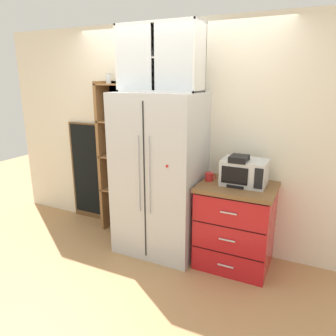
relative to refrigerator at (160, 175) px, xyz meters
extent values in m
plane|color=tan|center=(0.00, -0.01, -0.90)|extent=(10.62, 10.62, 0.00)
cube|color=silver|center=(0.00, 0.39, 0.38)|extent=(4.93, 0.10, 2.55)
cube|color=silver|center=(0.00, 0.00, 0.00)|extent=(0.92, 0.69, 1.80)
cube|color=black|center=(0.00, -0.35, 0.00)|extent=(0.01, 0.01, 1.65)
cylinder|color=silver|center=(-0.06, -0.36, 0.09)|extent=(0.02, 0.02, 0.81)
cylinder|color=silver|center=(0.06, -0.36, 0.09)|extent=(0.02, 0.02, 0.81)
cube|color=red|center=(0.26, -0.35, 0.22)|extent=(0.02, 0.01, 0.02)
cube|color=brown|center=(-0.71, 0.36, 0.05)|extent=(0.46, 0.04, 1.90)
cube|color=olive|center=(-0.90, 0.21, 0.05)|extent=(0.04, 0.27, 1.90)
cube|color=olive|center=(-0.52, 0.21, 0.05)|extent=(0.04, 0.27, 1.90)
cube|color=olive|center=(-0.71, 0.21, -0.35)|extent=(0.40, 0.27, 0.02)
cylinder|color=silver|center=(-0.79, 0.23, -0.28)|extent=(0.06, 0.06, 0.12)
cylinder|color=white|center=(-0.79, 0.23, -0.30)|extent=(0.05, 0.05, 0.08)
cylinder|color=#B2B2B7|center=(-0.79, 0.23, -0.22)|extent=(0.06, 0.06, 0.01)
cylinder|color=silver|center=(-0.64, 0.19, -0.29)|extent=(0.06, 0.06, 0.09)
cylinder|color=white|center=(-0.64, 0.19, -0.31)|extent=(0.05, 0.05, 0.06)
cylinder|color=#B2B2B7|center=(-0.64, 0.19, -0.24)|extent=(0.06, 0.06, 0.01)
cube|color=olive|center=(-0.71, 0.21, 0.09)|extent=(0.40, 0.27, 0.02)
cylinder|color=silver|center=(-0.79, 0.22, 0.16)|extent=(0.08, 0.08, 0.13)
cylinder|color=#E0C67F|center=(-0.79, 0.22, 0.14)|extent=(0.07, 0.07, 0.09)
cylinder|color=#B2B2B7|center=(-0.79, 0.22, 0.23)|extent=(0.08, 0.08, 0.01)
cylinder|color=silver|center=(-0.62, 0.21, 0.16)|extent=(0.07, 0.07, 0.12)
cylinder|color=beige|center=(-0.62, 0.21, 0.14)|extent=(0.06, 0.06, 0.08)
cylinder|color=#B2B2B7|center=(-0.62, 0.21, 0.23)|extent=(0.07, 0.07, 0.01)
cube|color=olive|center=(-0.71, 0.21, 0.53)|extent=(0.40, 0.27, 0.02)
cylinder|color=silver|center=(-0.79, 0.21, 0.58)|extent=(0.06, 0.06, 0.09)
cylinder|color=#B77A38|center=(-0.79, 0.21, 0.57)|extent=(0.05, 0.05, 0.06)
cylinder|color=#B2B2B7|center=(-0.79, 0.21, 0.63)|extent=(0.06, 0.06, 0.01)
cylinder|color=silver|center=(-0.62, 0.22, 0.59)|extent=(0.08, 0.08, 0.11)
cylinder|color=brown|center=(-0.62, 0.22, 0.58)|extent=(0.06, 0.06, 0.08)
cylinder|color=#B2B2B7|center=(-0.62, 0.22, 0.65)|extent=(0.07, 0.07, 0.01)
cube|color=olive|center=(-0.71, 0.21, 0.97)|extent=(0.40, 0.27, 0.02)
cylinder|color=silver|center=(-0.80, 0.22, 1.03)|extent=(0.06, 0.06, 0.11)
cylinder|color=#CCB78C|center=(-0.80, 0.22, 1.01)|extent=(0.05, 0.05, 0.07)
cylinder|color=#B2B2B7|center=(-0.80, 0.22, 1.09)|extent=(0.06, 0.06, 0.01)
cylinder|color=silver|center=(-0.62, 0.20, 1.04)|extent=(0.06, 0.06, 0.14)
cylinder|color=#2D2D2D|center=(-0.62, 0.20, 1.02)|extent=(0.05, 0.05, 0.09)
cylinder|color=#B2B2B7|center=(-0.62, 0.20, 1.12)|extent=(0.06, 0.06, 0.01)
cube|color=red|center=(0.87, 0.04, -0.47)|extent=(0.74, 0.61, 0.85)
cube|color=brown|center=(0.87, 0.04, -0.03)|extent=(0.77, 0.64, 0.04)
cube|color=black|center=(0.87, -0.26, -0.63)|extent=(0.72, 0.00, 0.01)
cube|color=silver|center=(0.87, -0.27, -0.76)|extent=(0.16, 0.01, 0.01)
cube|color=black|center=(0.87, -0.26, -0.34)|extent=(0.72, 0.00, 0.01)
cube|color=silver|center=(0.87, -0.27, -0.47)|extent=(0.16, 0.01, 0.01)
cube|color=black|center=(0.87, -0.26, -0.06)|extent=(0.72, 0.00, 0.01)
cube|color=silver|center=(0.87, -0.27, -0.19)|extent=(0.16, 0.01, 0.01)
cube|color=silver|center=(0.91, 0.09, 0.12)|extent=(0.44, 0.32, 0.26)
cube|color=black|center=(0.85, -0.07, 0.12)|extent=(0.26, 0.01, 0.17)
cube|color=black|center=(1.08, -0.07, 0.12)|extent=(0.08, 0.01, 0.20)
cube|color=black|center=(0.87, 0.02, 0.01)|extent=(0.17, 0.20, 0.03)
cube|color=black|center=(0.87, 0.09, 0.14)|extent=(0.17, 0.06, 0.30)
cube|color=black|center=(0.87, 0.02, 0.27)|extent=(0.17, 0.20, 0.06)
cylinder|color=black|center=(0.87, 0.01, 0.08)|extent=(0.11, 0.11, 0.12)
cylinder|color=red|center=(0.56, 0.05, 0.04)|extent=(0.09, 0.09, 0.09)
torus|color=red|center=(0.61, 0.05, 0.04)|extent=(0.05, 0.01, 0.05)
cylinder|color=#2D2D33|center=(0.87, 0.09, 0.03)|extent=(0.07, 0.07, 0.08)
torus|color=#2D2D33|center=(0.92, 0.09, 0.04)|extent=(0.05, 0.01, 0.05)
cylinder|color=silver|center=(0.87, -0.01, 0.10)|extent=(0.07, 0.07, 0.21)
cone|color=silver|center=(0.87, -0.01, 0.21)|extent=(0.07, 0.07, 0.04)
cylinder|color=silver|center=(0.87, -0.01, 0.24)|extent=(0.03, 0.03, 0.07)
cylinder|color=black|center=(0.87, -0.01, 0.28)|extent=(0.03, 0.03, 0.01)
cube|color=silver|center=(0.00, 0.17, 1.23)|extent=(0.88, 0.02, 0.67)
cube|color=silver|center=(0.00, 0.02, 1.56)|extent=(0.88, 0.32, 0.02)
cube|color=silver|center=(0.00, 0.02, 0.91)|extent=(0.88, 0.32, 0.02)
cube|color=silver|center=(-0.43, 0.02, 1.23)|extent=(0.02, 0.32, 0.67)
cube|color=silver|center=(0.43, 0.02, 1.23)|extent=(0.02, 0.32, 0.67)
cube|color=silver|center=(0.00, 0.02, 1.23)|extent=(0.85, 0.30, 0.02)
cube|color=silver|center=(-0.22, -0.13, 1.23)|extent=(0.41, 0.01, 0.63)
cube|color=silver|center=(0.22, -0.13, 1.23)|extent=(0.41, 0.01, 0.63)
cylinder|color=silver|center=(-0.31, 0.02, 0.92)|extent=(0.05, 0.05, 0.00)
cylinder|color=silver|center=(-0.31, 0.02, 0.95)|extent=(0.01, 0.01, 0.07)
cone|color=silver|center=(-0.31, 0.02, 1.01)|extent=(0.06, 0.06, 0.05)
cylinder|color=silver|center=(0.31, 0.02, 0.92)|extent=(0.05, 0.05, 0.00)
cylinder|color=silver|center=(0.31, 0.02, 0.95)|extent=(0.01, 0.01, 0.07)
cone|color=silver|center=(0.31, 0.02, 1.01)|extent=(0.06, 0.06, 0.05)
cylinder|color=white|center=(-0.26, 0.02, 1.27)|extent=(0.06, 0.06, 0.07)
cylinder|color=white|center=(-0.09, 0.02, 1.27)|extent=(0.06, 0.06, 0.07)
cylinder|color=white|center=(0.09, 0.02, 1.27)|extent=(0.06, 0.06, 0.07)
cylinder|color=white|center=(0.26, 0.02, 1.27)|extent=(0.06, 0.06, 0.07)
cube|color=brown|center=(-1.26, 0.32, -0.22)|extent=(0.60, 0.04, 1.36)
cube|color=black|center=(-1.26, 0.30, -0.19)|extent=(0.54, 0.01, 1.26)
camera|label=1|loc=(1.56, -3.02, 1.04)|focal=34.04mm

